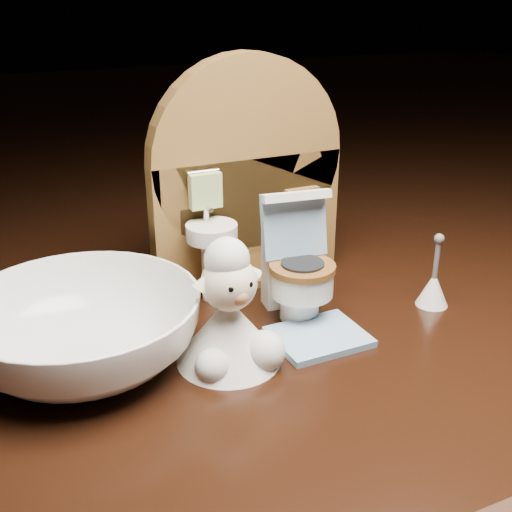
{
  "coord_description": "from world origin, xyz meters",
  "views": [
    {
      "loc": [
        -0.16,
        -0.3,
        0.19
      ],
      "look_at": [
        -0.02,
        0.0,
        0.05
      ],
      "focal_mm": 45.0,
      "sensor_mm": 36.0,
      "label": 1
    }
  ],
  "objects": [
    {
      "name": "plush_lamb",
      "position": [
        -0.05,
        -0.03,
        0.03
      ],
      "size": [
        0.06,
        0.06,
        0.07
      ],
      "rotation": [
        0.0,
        0.0,
        0.09
      ],
      "color": "silver",
      "rests_on": "ground"
    },
    {
      "name": "bath_mat",
      "position": [
        0.0,
        -0.03,
        0.0
      ],
      "size": [
        0.05,
        0.04,
        0.0
      ],
      "primitive_type": "cube",
      "rotation": [
        0.0,
        0.0,
        0.01
      ],
      "color": "#7A9DBC",
      "rests_on": "ground"
    },
    {
      "name": "toy_toilet",
      "position": [
        0.01,
        0.01,
        0.03
      ],
      "size": [
        0.04,
        0.05,
        0.08
      ],
      "rotation": [
        0.0,
        0.0,
        -0.13
      ],
      "color": "white",
      "rests_on": "ground"
    },
    {
      "name": "toilet_brush",
      "position": [
        0.09,
        -0.02,
        0.01
      ],
      "size": [
        0.02,
        0.02,
        0.05
      ],
      "color": "white",
      "rests_on": "ground"
    },
    {
      "name": "backdrop_panel",
      "position": [
        -0.0,
        0.06,
        0.07
      ],
      "size": [
        0.13,
        0.05,
        0.15
      ],
      "color": "brown",
      "rests_on": "ground"
    },
    {
      "name": "ceramic_bowl",
      "position": [
        -0.12,
        0.0,
        0.02
      ],
      "size": [
        0.14,
        0.14,
        0.04
      ],
      "primitive_type": "imported",
      "rotation": [
        0.0,
        0.0,
        0.1
      ],
      "color": "white",
      "rests_on": "ground"
    }
  ]
}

